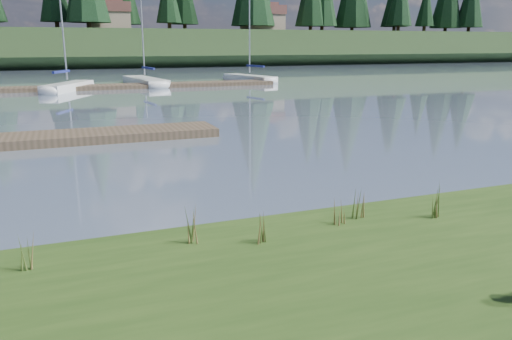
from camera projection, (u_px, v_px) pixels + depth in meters
name	position (u px, v px, depth m)	size (l,w,h in m)	color
ground	(80.00, 90.00, 36.77)	(200.00, 200.00, 0.00)	gray
ridge	(68.00, 49.00, 75.04)	(200.00, 20.00, 5.00)	#213419
dock_far	(108.00, 87.00, 37.42)	(26.00, 2.20, 0.30)	#4C3D2C
sailboat_bg_2	(71.00, 85.00, 36.42)	(4.17, 6.69, 10.33)	white
sailboat_bg_3	(142.00, 80.00, 41.54)	(2.88, 8.75, 12.57)	white
sailboat_bg_4	(246.00, 78.00, 44.80)	(3.20, 7.34, 10.72)	white
weed_0	(192.00, 225.00, 7.59)	(0.17, 0.14, 0.72)	#475B23
weed_1	(260.00, 229.00, 7.65)	(0.17, 0.14, 0.50)	#475B23
weed_2	(360.00, 202.00, 8.67)	(0.17, 0.14, 0.71)	#475B23
weed_3	(26.00, 252.00, 6.71)	(0.17, 0.14, 0.59)	#475B23
weed_4	(339.00, 213.00, 8.41)	(0.17, 0.14, 0.46)	#475B23
weed_5	(437.00, 202.00, 8.74)	(0.17, 0.14, 0.65)	#475B23
mud_lip	(156.00, 248.00, 8.17)	(60.00, 0.50, 0.14)	#33281C
house_1	(108.00, 16.00, 74.13)	(6.30, 5.30, 4.65)	gray
house_2	(262.00, 18.00, 80.67)	(6.30, 5.30, 4.65)	gray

